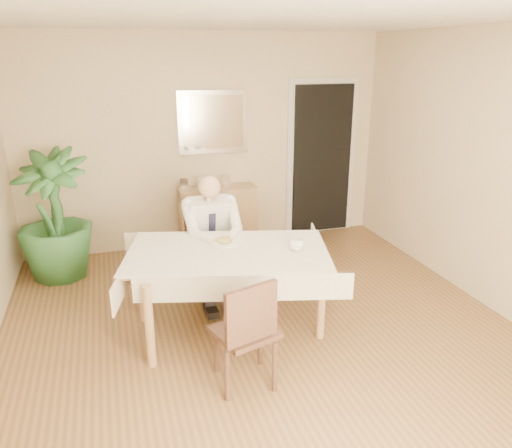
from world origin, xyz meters
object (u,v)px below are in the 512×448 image
object	(u,v)px
dining_table	(228,260)
seated_man	(213,235)
chair_near	(247,329)
sideboard	(218,217)
chair_far	(208,241)
coffee_mug	(297,244)
potted_palm	(54,216)

from	to	relation	value
dining_table	seated_man	world-z (taller)	seated_man
chair_near	sideboard	xyz separation A→B (m)	(0.43, 2.87, -0.11)
chair_near	dining_table	bearing A→B (deg)	67.11
chair_far	coffee_mug	xyz separation A→B (m)	(0.57, -1.03, 0.29)
chair_far	chair_near	world-z (taller)	chair_far
chair_near	sideboard	distance (m)	2.90
coffee_mug	dining_table	bearing A→B (deg)	165.68
coffee_mug	potted_palm	distance (m)	2.73
sideboard	seated_man	bearing A→B (deg)	-104.68
dining_table	potted_palm	distance (m)	2.22
chair_near	coffee_mug	distance (m)	1.00
sideboard	potted_palm	world-z (taller)	potted_palm
potted_palm	sideboard	bearing A→B (deg)	11.98
chair_far	potted_palm	bearing A→B (deg)	156.10
coffee_mug	potted_palm	size ratio (longest dim) A/B	0.09
seated_man	potted_palm	distance (m)	1.83
potted_palm	seated_man	bearing A→B (deg)	-34.46
seated_man	sideboard	bearing A→B (deg)	75.78
chair_far	chair_near	xyz separation A→B (m)	(-0.07, -1.73, -0.03)
dining_table	potted_palm	size ratio (longest dim) A/B	1.40
dining_table	chair_near	size ratio (longest dim) A/B	2.25
chair_far	seated_man	size ratio (longest dim) A/B	0.74
chair_near	potted_palm	size ratio (longest dim) A/B	0.62
seated_man	dining_table	bearing A→B (deg)	-90.00
chair_far	potted_palm	xyz separation A→B (m)	(-1.51, 0.75, 0.19)
chair_far	potted_palm	distance (m)	1.69
chair_near	potted_palm	xyz separation A→B (m)	(-1.44, 2.47, 0.21)
dining_table	coffee_mug	xyz separation A→B (m)	(0.57, -0.15, 0.14)
dining_table	seated_man	distance (m)	0.59
chair_far	seated_man	distance (m)	0.34
chair_near	coffee_mug	world-z (taller)	chair_near
coffee_mug	sideboard	distance (m)	2.22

